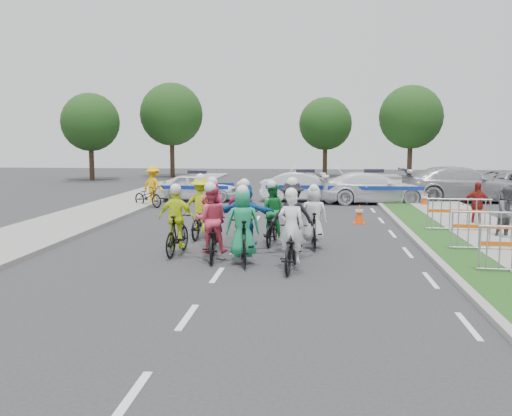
# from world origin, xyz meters

# --- Properties ---
(ground) EXTENTS (90.00, 90.00, 0.00)m
(ground) POSITION_xyz_m (0.00, 0.00, 0.00)
(ground) COLOR #28282B
(ground) RESTS_ON ground
(curb_right) EXTENTS (0.20, 60.00, 0.12)m
(curb_right) POSITION_xyz_m (5.10, 5.00, 0.06)
(curb_right) COLOR gray
(curb_right) RESTS_ON ground
(grass_strip) EXTENTS (1.20, 60.00, 0.11)m
(grass_strip) POSITION_xyz_m (5.80, 5.00, 0.06)
(grass_strip) COLOR #204315
(grass_strip) RESTS_ON ground
(sidewalk_right) EXTENTS (2.40, 60.00, 0.13)m
(sidewalk_right) POSITION_xyz_m (7.60, 5.00, 0.07)
(sidewalk_right) COLOR gray
(sidewalk_right) RESTS_ON ground
(sidewalk_left) EXTENTS (3.00, 60.00, 0.13)m
(sidewalk_left) POSITION_xyz_m (-6.50, 5.00, 0.07)
(sidewalk_left) COLOR gray
(sidewalk_left) RESTS_ON ground
(rider_0) EXTENTS (0.82, 1.92, 1.90)m
(rider_0) POSITION_xyz_m (1.60, 0.71, 0.63)
(rider_0) COLOR black
(rider_0) RESTS_ON ground
(rider_1) EXTENTS (0.89, 1.89, 1.92)m
(rider_1) POSITION_xyz_m (0.43, 1.25, 0.75)
(rider_1) COLOR black
(rider_1) RESTS_ON ground
(rider_2) EXTENTS (0.95, 2.00, 1.96)m
(rider_2) POSITION_xyz_m (-0.42, 1.64, 0.72)
(rider_2) COLOR black
(rider_2) RESTS_ON ground
(rider_3) EXTENTS (0.97, 1.81, 1.87)m
(rider_3) POSITION_xyz_m (-1.40, 2.12, 0.72)
(rider_3) COLOR black
(rider_3) RESTS_ON ground
(rider_4) EXTENTS (1.23, 2.09, 2.03)m
(rider_4) POSITION_xyz_m (1.55, 2.49, 0.78)
(rider_4) COLOR black
(rider_4) RESTS_ON ground
(rider_5) EXTENTS (1.60, 1.91, 1.95)m
(rider_5) POSITION_xyz_m (0.27, 2.85, 0.82)
(rider_5) COLOR black
(rider_5) RESTS_ON ground
(rider_6) EXTENTS (0.91, 2.02, 1.99)m
(rider_6) POSITION_xyz_m (-0.63, 3.08, 0.65)
(rider_6) COLOR black
(rider_6) RESTS_ON ground
(rider_7) EXTENTS (0.78, 1.72, 1.78)m
(rider_7) POSITION_xyz_m (2.11, 3.43, 0.69)
(rider_7) COLOR black
(rider_7) RESTS_ON ground
(rider_8) EXTENTS (0.81, 1.85, 1.84)m
(rider_8) POSITION_xyz_m (0.92, 3.93, 0.68)
(rider_8) COLOR black
(rider_8) RESTS_ON ground
(rider_9) EXTENTS (0.93, 1.74, 1.79)m
(rider_9) POSITION_xyz_m (-0.01, 4.40, 0.69)
(rider_9) COLOR black
(rider_9) RESTS_ON ground
(rider_10) EXTENTS (1.15, 1.99, 1.97)m
(rider_10) POSITION_xyz_m (-1.29, 4.74, 0.76)
(rider_10) COLOR black
(rider_10) RESTS_ON ground
(police_car_0) EXTENTS (3.90, 1.61, 1.32)m
(police_car_0) POSITION_xyz_m (-3.51, 14.99, 0.66)
(police_car_0) COLOR white
(police_car_0) RESTS_ON ground
(police_car_1) EXTENTS (4.32, 1.73, 1.39)m
(police_car_1) POSITION_xyz_m (1.71, 15.20, 0.70)
(police_car_1) COLOR white
(police_car_1) RESTS_ON ground
(police_car_2) EXTENTS (5.12, 2.39, 1.45)m
(police_car_2) POSITION_xyz_m (4.89, 14.73, 0.72)
(police_car_2) COLOR white
(police_car_2) RESTS_ON ground
(civilian_sedan) EXTENTS (5.92, 2.72, 1.68)m
(civilian_sedan) POSITION_xyz_m (9.19, 15.86, 0.84)
(civilian_sedan) COLOR #A1A0A5
(civilian_sedan) RESTS_ON ground
(spectator_1) EXTENTS (0.96, 0.85, 1.63)m
(spectator_1) POSITION_xyz_m (7.82, 5.14, 0.81)
(spectator_1) COLOR #4F4E53
(spectator_1) RESTS_ON ground
(spectator_2) EXTENTS (0.95, 0.51, 1.54)m
(spectator_2) POSITION_xyz_m (7.67, 7.86, 0.77)
(spectator_2) COLOR maroon
(spectator_2) RESTS_ON ground
(marshal_hiviz) EXTENTS (1.32, 1.10, 1.77)m
(marshal_hiviz) POSITION_xyz_m (-5.21, 13.26, 0.89)
(marshal_hiviz) COLOR #FFB90D
(marshal_hiviz) RESTS_ON ground
(barrier_1) EXTENTS (2.02, 0.60, 1.12)m
(barrier_1) POSITION_xyz_m (6.70, 3.07, 0.56)
(barrier_1) COLOR #A5A8AD
(barrier_1) RESTS_ON ground
(barrier_2) EXTENTS (2.02, 0.61, 1.12)m
(barrier_2) POSITION_xyz_m (6.70, 6.33, 0.56)
(barrier_2) COLOR #A5A8AD
(barrier_2) RESTS_ON ground
(cone_0) EXTENTS (0.40, 0.40, 0.70)m
(cone_0) POSITION_xyz_m (3.73, 8.19, 0.34)
(cone_0) COLOR #F24C0C
(cone_0) RESTS_ON ground
(cone_1) EXTENTS (0.40, 0.40, 0.70)m
(cone_1) POSITION_xyz_m (6.97, 13.39, 0.34)
(cone_1) COLOR #F24C0C
(cone_1) RESTS_ON ground
(parked_bike) EXTENTS (1.82, 1.52, 0.93)m
(parked_bike) POSITION_xyz_m (-5.18, 12.29, 0.47)
(parked_bike) COLOR black
(parked_bike) RESTS_ON ground
(tree_0) EXTENTS (4.20, 4.20, 6.30)m
(tree_0) POSITION_xyz_m (-14.00, 28.00, 4.19)
(tree_0) COLOR #382619
(tree_0) RESTS_ON ground
(tree_1) EXTENTS (4.55, 4.55, 6.82)m
(tree_1) POSITION_xyz_m (9.00, 30.00, 4.54)
(tree_1) COLOR #382619
(tree_1) RESTS_ON ground
(tree_3) EXTENTS (4.90, 4.90, 7.35)m
(tree_3) POSITION_xyz_m (-9.00, 32.00, 4.89)
(tree_3) COLOR #382619
(tree_3) RESTS_ON ground
(tree_4) EXTENTS (4.20, 4.20, 6.30)m
(tree_4) POSITION_xyz_m (3.00, 34.00, 4.19)
(tree_4) COLOR #382619
(tree_4) RESTS_ON ground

